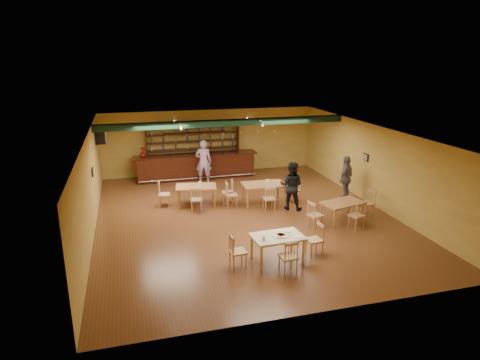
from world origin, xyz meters
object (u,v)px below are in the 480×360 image
object	(u,v)px
near_table	(277,248)
dining_table_d	(342,212)
dining_table_a	(196,195)
bar_counter	(196,166)
patron_bar	(204,162)
dining_table_b	(263,194)
patron_right_a	(291,186)

from	to	relation	value
near_table	dining_table_d	bearing A→B (deg)	30.27
dining_table_a	bar_counter	bearing A→B (deg)	89.45
dining_table_d	dining_table_a	bearing A→B (deg)	132.78
near_table	dining_table_a	bearing A→B (deg)	101.71
dining_table_a	dining_table_d	xyz separation A→B (m)	(4.49, -2.95, -0.02)
patron_bar	dining_table_b	bearing A→B (deg)	131.30
dining_table_b	dining_table_d	xyz separation A→B (m)	(2.01, -2.42, -0.04)
dining_table_b	patron_right_a	bearing A→B (deg)	-42.86
dining_table_b	near_table	distance (m)	4.64
near_table	patron_bar	distance (m)	7.83
dining_table_b	dining_table_d	bearing A→B (deg)	-48.19
bar_counter	dining_table_a	world-z (taller)	bar_counter
dining_table_d	patron_bar	size ratio (longest dim) A/B	0.73
dining_table_d	patron_bar	distance (m)	6.81
dining_table_d	patron_bar	bearing A→B (deg)	109.09
dining_table_b	dining_table_d	distance (m)	3.14
patron_bar	dining_table_a	bearing A→B (deg)	87.80
dining_table_a	near_table	world-z (taller)	dining_table_a
dining_table_d	patron_right_a	xyz separation A→B (m)	(-1.21, 1.62, 0.54)
dining_table_b	near_table	size ratio (longest dim) A/B	1.15
dining_table_d	patron_right_a	world-z (taller)	patron_right_a
dining_table_d	patron_right_a	size ratio (longest dim) A/B	0.79
dining_table_a	patron_right_a	world-z (taller)	patron_right_a
dining_table_d	near_table	xyz separation A→B (m)	(-3.09, -2.09, 0.02)
dining_table_b	patron_right_a	distance (m)	1.23
patron_bar	patron_right_a	distance (m)	4.77
dining_table_a	dining_table_d	bearing A→B (deg)	-24.30
near_table	patron_bar	xyz separation A→B (m)	(-0.60, 7.78, 0.59)
dining_table_b	dining_table_d	size ratio (longest dim) A/B	1.12
near_table	patron_bar	world-z (taller)	patron_bar
dining_table_a	dining_table_d	distance (m)	5.37
bar_counter	near_table	xyz separation A→B (m)	(0.80, -8.61, -0.19)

